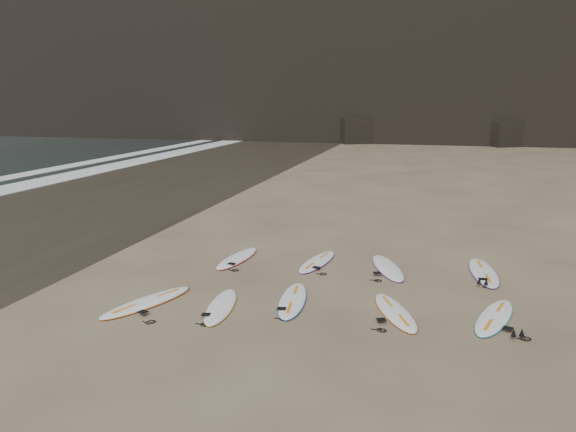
{
  "coord_description": "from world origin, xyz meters",
  "views": [
    {
      "loc": [
        1.96,
        -11.62,
        4.52
      ],
      "look_at": [
        -1.63,
        2.14,
        1.5
      ],
      "focal_mm": 35.0,
      "sensor_mm": 36.0,
      "label": 1
    }
  ],
  "objects_px": {
    "surfboard_5": "(237,258)",
    "surfboard_4": "(494,317)",
    "surfboard_3": "(395,312)",
    "surfboard_0": "(147,302)",
    "surfboard_8": "(483,272)",
    "surfboard_2": "(293,300)",
    "surfboard_7": "(388,267)",
    "surfboard_6": "(317,261)",
    "surfboard_1": "(221,306)"
  },
  "relations": [
    {
      "from": "surfboard_8",
      "to": "surfboard_6",
      "type": "bearing_deg",
      "value": 176.42
    },
    {
      "from": "surfboard_2",
      "to": "surfboard_0",
      "type": "bearing_deg",
      "value": -170.06
    },
    {
      "from": "surfboard_5",
      "to": "surfboard_3",
      "type": "bearing_deg",
      "value": -27.19
    },
    {
      "from": "surfboard_5",
      "to": "surfboard_2",
      "type": "bearing_deg",
      "value": -44.95
    },
    {
      "from": "surfboard_2",
      "to": "surfboard_1",
      "type": "bearing_deg",
      "value": -159.07
    },
    {
      "from": "surfboard_7",
      "to": "surfboard_4",
      "type": "bearing_deg",
      "value": -69.1
    },
    {
      "from": "surfboard_4",
      "to": "surfboard_7",
      "type": "relative_size",
      "value": 0.96
    },
    {
      "from": "surfboard_4",
      "to": "surfboard_8",
      "type": "bearing_deg",
      "value": 106.91
    },
    {
      "from": "surfboard_7",
      "to": "surfboard_8",
      "type": "bearing_deg",
      "value": -13.8
    },
    {
      "from": "surfboard_0",
      "to": "surfboard_7",
      "type": "height_order",
      "value": "surfboard_0"
    },
    {
      "from": "surfboard_1",
      "to": "surfboard_7",
      "type": "height_order",
      "value": "surfboard_7"
    },
    {
      "from": "surfboard_1",
      "to": "surfboard_4",
      "type": "height_order",
      "value": "surfboard_4"
    },
    {
      "from": "surfboard_7",
      "to": "surfboard_3",
      "type": "bearing_deg",
      "value": -101.25
    },
    {
      "from": "surfboard_2",
      "to": "surfboard_7",
      "type": "height_order",
      "value": "surfboard_7"
    },
    {
      "from": "surfboard_0",
      "to": "surfboard_4",
      "type": "xyz_separation_m",
      "value": [
        7.43,
        1.03,
        -0.0
      ]
    },
    {
      "from": "surfboard_0",
      "to": "surfboard_6",
      "type": "bearing_deg",
      "value": 74.3
    },
    {
      "from": "surfboard_0",
      "to": "surfboard_3",
      "type": "relative_size",
      "value": 1.11
    },
    {
      "from": "surfboard_4",
      "to": "surfboard_8",
      "type": "relative_size",
      "value": 0.91
    },
    {
      "from": "surfboard_5",
      "to": "surfboard_4",
      "type": "bearing_deg",
      "value": -16.92
    },
    {
      "from": "surfboard_7",
      "to": "surfboard_8",
      "type": "distance_m",
      "value": 2.47
    },
    {
      "from": "surfboard_1",
      "to": "surfboard_5",
      "type": "height_order",
      "value": "surfboard_5"
    },
    {
      "from": "surfboard_6",
      "to": "surfboard_8",
      "type": "bearing_deg",
      "value": 11.0
    },
    {
      "from": "surfboard_2",
      "to": "surfboard_5",
      "type": "height_order",
      "value": "same"
    },
    {
      "from": "surfboard_1",
      "to": "surfboard_5",
      "type": "xyz_separation_m",
      "value": [
        -0.92,
        3.62,
        0.0
      ]
    },
    {
      "from": "surfboard_0",
      "to": "surfboard_2",
      "type": "distance_m",
      "value": 3.26
    },
    {
      "from": "surfboard_3",
      "to": "surfboard_4",
      "type": "bearing_deg",
      "value": -15.9
    },
    {
      "from": "surfboard_0",
      "to": "surfboard_8",
      "type": "distance_m",
      "value": 8.54
    },
    {
      "from": "surfboard_6",
      "to": "surfboard_7",
      "type": "xyz_separation_m",
      "value": [
        1.95,
        -0.08,
        0.0
      ]
    },
    {
      "from": "surfboard_5",
      "to": "surfboard_0",
      "type": "bearing_deg",
      "value": -95.74
    },
    {
      "from": "surfboard_4",
      "to": "surfboard_6",
      "type": "bearing_deg",
      "value": 162.73
    },
    {
      "from": "surfboard_2",
      "to": "surfboard_6",
      "type": "relative_size",
      "value": 1.01
    },
    {
      "from": "surfboard_3",
      "to": "surfboard_4",
      "type": "distance_m",
      "value": 2.03
    },
    {
      "from": "surfboard_4",
      "to": "surfboard_7",
      "type": "height_order",
      "value": "surfboard_7"
    },
    {
      "from": "surfboard_1",
      "to": "surfboard_5",
      "type": "distance_m",
      "value": 3.73
    },
    {
      "from": "surfboard_1",
      "to": "surfboard_4",
      "type": "distance_m",
      "value": 5.8
    },
    {
      "from": "surfboard_6",
      "to": "surfboard_0",
      "type": "bearing_deg",
      "value": -117.77
    },
    {
      "from": "surfboard_1",
      "to": "surfboard_0",
      "type": "bearing_deg",
      "value": 177.22
    },
    {
      "from": "surfboard_4",
      "to": "surfboard_6",
      "type": "height_order",
      "value": "same"
    },
    {
      "from": "surfboard_2",
      "to": "surfboard_5",
      "type": "relative_size",
      "value": 1.0
    },
    {
      "from": "surfboard_0",
      "to": "surfboard_4",
      "type": "relative_size",
      "value": 1.07
    },
    {
      "from": "surfboard_6",
      "to": "surfboard_8",
      "type": "xyz_separation_m",
      "value": [
        4.4,
        0.14,
        0.0
      ]
    },
    {
      "from": "surfboard_5",
      "to": "surfboard_7",
      "type": "relative_size",
      "value": 0.97
    },
    {
      "from": "surfboard_0",
      "to": "surfboard_4",
      "type": "bearing_deg",
      "value": 29.15
    },
    {
      "from": "surfboard_0",
      "to": "surfboard_1",
      "type": "xyz_separation_m",
      "value": [
        1.69,
        0.19,
        -0.01
      ]
    },
    {
      "from": "surfboard_3",
      "to": "surfboard_0",
      "type": "bearing_deg",
      "value": 166.22
    },
    {
      "from": "surfboard_0",
      "to": "surfboard_7",
      "type": "bearing_deg",
      "value": 59.75
    },
    {
      "from": "surfboard_2",
      "to": "surfboard_6",
      "type": "height_order",
      "value": "surfboard_2"
    },
    {
      "from": "surfboard_0",
      "to": "surfboard_5",
      "type": "bearing_deg",
      "value": 99.79
    },
    {
      "from": "surfboard_1",
      "to": "surfboard_8",
      "type": "xyz_separation_m",
      "value": [
        5.76,
        3.99,
        0.01
      ]
    },
    {
      "from": "surfboard_3",
      "to": "surfboard_6",
      "type": "xyz_separation_m",
      "value": [
        -2.37,
        3.24,
        0.0
      ]
    }
  ]
}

